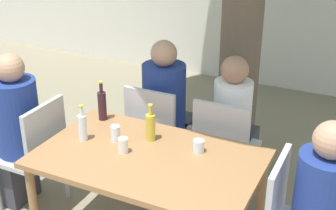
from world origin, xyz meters
The scene contains 13 objects.
dining_table_front centered at (0.00, 0.00, 0.65)m, with size 1.49×0.92×0.72m.
patio_chair_0 centered at (-0.98, 0.00, 0.53)m, with size 0.44×0.44×0.92m.
patio_chair_2 centered at (-0.30, 0.69, 0.53)m, with size 0.44×0.44×0.92m.
patio_chair_3 centered at (0.30, 0.69, 0.53)m, with size 0.44×0.44×0.92m.
person_seated_0 centered at (-1.21, 0.00, 0.57)m, with size 0.57×0.34×1.28m.
person_seated_2 centered at (-0.30, 0.92, 0.57)m, with size 0.36×0.58×1.26m.
person_seated_3 centered at (0.30, 0.93, 0.54)m, with size 0.30×0.55×1.21m.
oil_cruet_0 centered at (-0.09, 0.20, 0.83)m, with size 0.07×0.07×0.28m.
wine_bottle_1 centered at (-0.58, 0.33, 0.85)m, with size 0.06×0.06×0.31m.
water_bottle_2 centered at (-0.52, 0.00, 0.83)m, with size 0.06×0.06×0.27m.
drinking_glass_0 centered at (-0.17, -0.03, 0.78)m, with size 0.07×0.07×0.11m.
drinking_glass_1 centered at (0.28, 0.20, 0.77)m, with size 0.08×0.08×0.09m.
drinking_glass_2 centered at (-0.30, 0.08, 0.78)m, with size 0.07×0.07×0.12m.
Camera 1 is at (1.29, -2.36, 2.33)m, focal length 50.00 mm.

